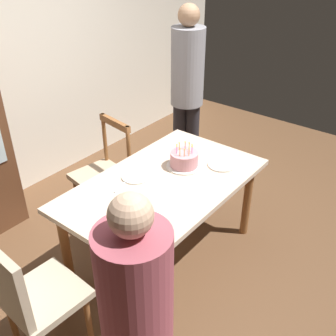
{
  "coord_description": "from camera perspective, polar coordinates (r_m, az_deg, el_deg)",
  "views": [
    {
      "loc": [
        -1.94,
        -1.57,
        2.38
      ],
      "look_at": [
        0.05,
        0.0,
        0.85
      ],
      "focal_mm": 42.58,
      "sensor_mm": 36.0,
      "label": 1
    }
  ],
  "objects": [
    {
      "name": "fork_far_side",
      "position": [
        2.96,
        -6.71,
        -2.58
      ],
      "size": [
        0.18,
        0.05,
        0.01
      ],
      "primitive_type": "cube",
      "rotation": [
        0.0,
        0.0,
        0.19
      ],
      "color": "silver",
      "rests_on": "dining_table"
    },
    {
      "name": "dining_table",
      "position": [
        3.04,
        -0.58,
        -3.46
      ],
      "size": [
        1.58,
        0.94,
        0.75
      ],
      "color": "beige",
      "rests_on": "ground"
    },
    {
      "name": "person_celebrant",
      "position": [
        1.88,
        -4.44,
        -21.15
      ],
      "size": [
        0.32,
        0.32,
        1.58
      ],
      "color": "#262328",
      "rests_on": "ground"
    },
    {
      "name": "plate_near_guest",
      "position": [
        3.22,
        7.67,
        0.43
      ],
      "size": [
        0.22,
        0.22,
        0.01
      ],
      "primitive_type": "cylinder",
      "color": "silver",
      "rests_on": "dining_table"
    },
    {
      "name": "plate_near_celebrant",
      "position": [
        2.6,
        -2.96,
        -7.63
      ],
      "size": [
        0.22,
        0.22,
        0.01
      ],
      "primitive_type": "cylinder",
      "color": "silver",
      "rests_on": "dining_table"
    },
    {
      "name": "plate_far_side",
      "position": [
        3.05,
        -4.63,
        -1.22
      ],
      "size": [
        0.22,
        0.22,
        0.01
      ],
      "primitive_type": "cylinder",
      "color": "silver",
      "rests_on": "dining_table"
    },
    {
      "name": "back_wall",
      "position": [
        4.08,
        -21.99,
        13.61
      ],
      "size": [
        6.4,
        0.1,
        2.6
      ],
      "primitive_type": "cube",
      "color": "silver",
      "rests_on": "ground"
    },
    {
      "name": "chair_upholstered",
      "position": [
        2.59,
        -19.21,
        -16.8
      ],
      "size": [
        0.47,
        0.46,
        0.95
      ],
      "color": "tan",
      "rests_on": "ground"
    },
    {
      "name": "fork_near_celebrant",
      "position": [
        2.51,
        -5.12,
        -9.6
      ],
      "size": [
        0.18,
        0.03,
        0.01
      ],
      "primitive_type": "cube",
      "rotation": [
        0.0,
        0.0,
        0.06
      ],
      "color": "silver",
      "rests_on": "dining_table"
    },
    {
      "name": "birthday_cake",
      "position": [
        3.15,
        2.32,
        1.18
      ],
      "size": [
        0.28,
        0.28,
        0.19
      ],
      "color": "silver",
      "rests_on": "dining_table"
    },
    {
      "name": "chair_spindle_back",
      "position": [
        3.66,
        -9.27,
        -0.97
      ],
      "size": [
        0.5,
        0.5,
        0.95
      ],
      "color": "tan",
      "rests_on": "ground"
    },
    {
      "name": "person_guest",
      "position": [
        3.96,
        2.74,
        11.42
      ],
      "size": [
        0.32,
        0.32,
        1.82
      ],
      "color": "#262328",
      "rests_on": "ground"
    },
    {
      "name": "ground",
      "position": [
        3.45,
        -0.53,
        -12.47
      ],
      "size": [
        6.4,
        6.4,
        0.0
      ],
      "primitive_type": "plane",
      "color": "brown"
    }
  ]
}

